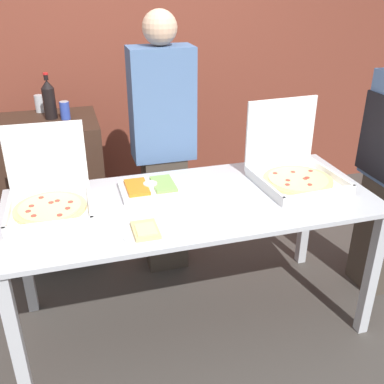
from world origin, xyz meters
The scene contains 12 objects.
ground_plane centered at (0.00, 0.00, 0.00)m, with size 16.00×16.00×0.00m, color #423D38.
brick_wall_behind centered at (0.00, 1.70, 1.40)m, with size 10.00×0.06×2.80m.
buffet_table centered at (0.00, 0.00, 0.73)m, with size 2.01×0.85×0.83m.
pizza_box_near_left centered at (0.64, 0.08, 0.91)m, with size 0.48×0.50×0.45m.
pizza_box_near_right centered at (-0.74, 0.12, 0.91)m, with size 0.43×0.44×0.42m.
paper_plate_front_right centered at (-0.31, -0.27, 0.85)m, with size 0.23×0.23×0.03m.
veggie_tray centered at (-0.20, 0.17, 0.86)m, with size 0.34×0.26×0.05m.
sideboard_podium centered at (-0.76, 1.05, 0.52)m, with size 0.73×0.60×1.04m.
soda_bottle centered at (-0.70, 1.09, 1.17)m, with size 0.09×0.09×0.31m.
soda_can_silver centered at (-0.78, 1.28, 1.10)m, with size 0.07×0.07×0.12m.
soda_can_colored centered at (-0.61, 1.05, 1.10)m, with size 0.07×0.07×0.12m.
person_guest_plaid centered at (-0.01, 0.64, 0.93)m, with size 0.40×0.22×1.77m.
Camera 1 is at (-0.60, -2.09, 1.96)m, focal length 42.00 mm.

